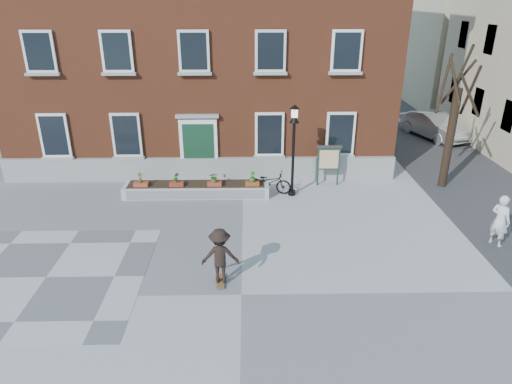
{
  "coord_description": "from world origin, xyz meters",
  "views": [
    {
      "loc": [
        0.21,
        -10.9,
        7.95
      ],
      "look_at": [
        0.5,
        4.0,
        1.5
      ],
      "focal_mm": 32.0,
      "sensor_mm": 36.0,
      "label": 1
    }
  ],
  "objects_px": {
    "bystander": "(500,220)",
    "skateboarder": "(220,256)",
    "bicycle": "(269,182)",
    "parked_car": "(434,125)",
    "lamp_post": "(294,138)",
    "notice_board": "(329,159)"
  },
  "relations": [
    {
      "from": "bystander",
      "to": "skateboarder",
      "type": "xyz_separation_m",
      "value": [
        -9.38,
        -2.11,
        0.01
      ]
    },
    {
      "from": "bicycle",
      "to": "parked_car",
      "type": "distance_m",
      "value": 13.15
    },
    {
      "from": "notice_board",
      "to": "skateboarder",
      "type": "xyz_separation_m",
      "value": [
        -4.44,
        -7.59,
        -0.33
      ]
    },
    {
      "from": "lamp_post",
      "to": "notice_board",
      "type": "xyz_separation_m",
      "value": [
        1.71,
        1.08,
        -1.28
      ]
    },
    {
      "from": "bystander",
      "to": "notice_board",
      "type": "height_order",
      "value": "notice_board"
    },
    {
      "from": "lamp_post",
      "to": "skateboarder",
      "type": "xyz_separation_m",
      "value": [
        -2.73,
        -6.51,
        -1.61
      ]
    },
    {
      "from": "parked_car",
      "to": "lamp_post",
      "type": "bearing_deg",
      "value": -157.63
    },
    {
      "from": "bystander",
      "to": "lamp_post",
      "type": "distance_m",
      "value": 8.14
    },
    {
      "from": "parked_car",
      "to": "skateboarder",
      "type": "height_order",
      "value": "skateboarder"
    },
    {
      "from": "notice_board",
      "to": "lamp_post",
      "type": "bearing_deg",
      "value": -147.75
    },
    {
      "from": "lamp_post",
      "to": "bicycle",
      "type": "bearing_deg",
      "value": 166.16
    },
    {
      "from": "bicycle",
      "to": "bystander",
      "type": "height_order",
      "value": "bystander"
    },
    {
      "from": "parked_car",
      "to": "skateboarder",
      "type": "bearing_deg",
      "value": -148.69
    },
    {
      "from": "bystander",
      "to": "lamp_post",
      "type": "xyz_separation_m",
      "value": [
        -6.65,
        4.41,
        1.61
      ]
    },
    {
      "from": "bystander",
      "to": "skateboarder",
      "type": "bearing_deg",
      "value": 72.6
    },
    {
      "from": "bystander",
      "to": "skateboarder",
      "type": "height_order",
      "value": "bystander"
    },
    {
      "from": "notice_board",
      "to": "bicycle",
      "type": "bearing_deg",
      "value": -162.7
    },
    {
      "from": "lamp_post",
      "to": "skateboarder",
      "type": "relative_size",
      "value": 2.18
    },
    {
      "from": "lamp_post",
      "to": "notice_board",
      "type": "distance_m",
      "value": 2.39
    },
    {
      "from": "parked_car",
      "to": "notice_board",
      "type": "height_order",
      "value": "notice_board"
    },
    {
      "from": "bicycle",
      "to": "parked_car",
      "type": "relative_size",
      "value": 0.42
    },
    {
      "from": "bystander",
      "to": "notice_board",
      "type": "relative_size",
      "value": 0.99
    }
  ]
}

